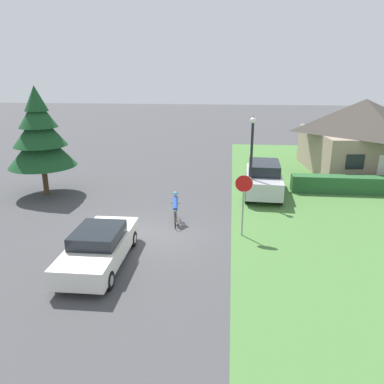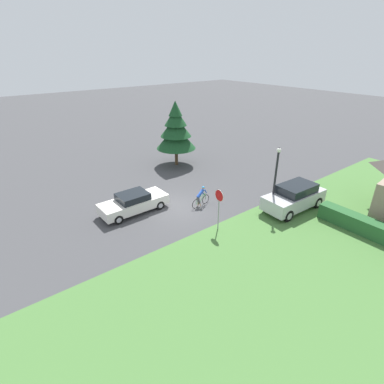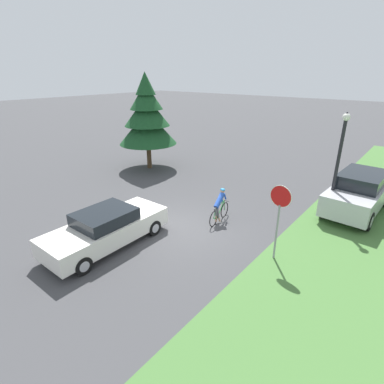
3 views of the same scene
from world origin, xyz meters
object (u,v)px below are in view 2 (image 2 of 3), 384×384
object	(u,v)px
cyclist	(201,197)
stop_sign	(219,202)
street_lamp	(276,174)
sedan_left_lane	(134,203)
parked_suv_right	(294,197)
conifer_tall_near	(176,130)

from	to	relation	value
cyclist	stop_sign	xyz separation A→B (m)	(3.04, -1.09, 1.22)
street_lamp	stop_sign	bearing A→B (deg)	-96.24
sedan_left_lane	parked_suv_right	xyz separation A→B (m)	(6.53, 9.02, 0.23)
cyclist	conifer_tall_near	bearing A→B (deg)	59.45
cyclist	parked_suv_right	distance (m)	6.51
sedan_left_lane	stop_sign	world-z (taller)	stop_sign
parked_suv_right	cyclist	bearing A→B (deg)	140.41
cyclist	street_lamp	distance (m)	5.39
cyclist	stop_sign	size ratio (longest dim) A/B	0.63
conifer_tall_near	parked_suv_right	bearing A→B (deg)	5.88
parked_suv_right	stop_sign	world-z (taller)	stop_sign
sedan_left_lane	street_lamp	world-z (taller)	street_lamp
sedan_left_lane	parked_suv_right	size ratio (longest dim) A/B	0.98
stop_sign	cyclist	bearing A→B (deg)	-16.30
sedan_left_lane	parked_suv_right	distance (m)	11.14
sedan_left_lane	conifer_tall_near	bearing A→B (deg)	36.61
street_lamp	sedan_left_lane	bearing A→B (deg)	-126.59
cyclist	sedan_left_lane	bearing A→B (deg)	145.88
stop_sign	street_lamp	world-z (taller)	street_lamp
stop_sign	conifer_tall_near	size ratio (longest dim) A/B	0.45
sedan_left_lane	parked_suv_right	world-z (taller)	parked_suv_right
sedan_left_lane	stop_sign	bearing A→B (deg)	-59.89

